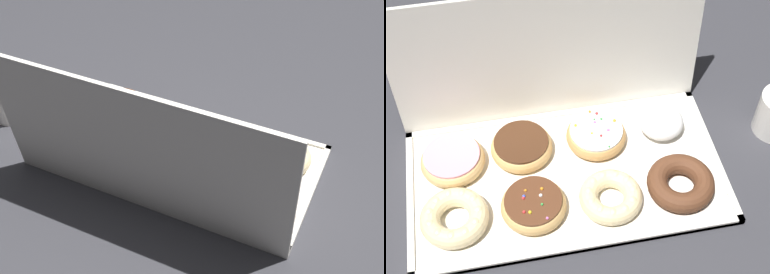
# 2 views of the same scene
# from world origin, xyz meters

# --- Properties ---
(ground_plane) EXTENTS (3.00, 3.00, 0.00)m
(ground_plane) POSITION_xyz_m (0.00, 0.00, 0.00)
(ground_plane) COLOR #333338
(donut_box) EXTENTS (0.58, 0.31, 0.01)m
(donut_box) POSITION_xyz_m (0.00, 0.00, 0.01)
(donut_box) COLOR silver
(donut_box) RESTS_ON ground
(box_lid_open) EXTENTS (0.58, 0.04, 0.29)m
(box_lid_open) POSITION_xyz_m (0.00, 0.17, 0.14)
(box_lid_open) COLOR silver
(box_lid_open) RESTS_ON ground
(cruller_donut_0) EXTENTS (0.12, 0.12, 0.04)m
(cruller_donut_0) POSITION_xyz_m (-0.21, -0.06, 0.03)
(cruller_donut_0) COLOR beige
(cruller_donut_0) RESTS_ON donut_box
(sprinkle_donut_1) EXTENTS (0.12, 0.12, 0.04)m
(sprinkle_donut_1) POSITION_xyz_m (-0.07, -0.06, 0.03)
(sprinkle_donut_1) COLOR tan
(sprinkle_donut_1) RESTS_ON donut_box
(cruller_donut_2) EXTENTS (0.11, 0.11, 0.04)m
(cruller_donut_2) POSITION_xyz_m (0.07, -0.07, 0.03)
(cruller_donut_2) COLOR beige
(cruller_donut_2) RESTS_ON donut_box
(chocolate_cake_ring_donut_3) EXTENTS (0.12, 0.12, 0.04)m
(chocolate_cake_ring_donut_3) POSITION_xyz_m (0.20, -0.07, 0.03)
(chocolate_cake_ring_donut_3) COLOR #59331E
(chocolate_cake_ring_donut_3) RESTS_ON donut_box
(pink_frosted_donut_4) EXTENTS (0.12, 0.12, 0.04)m
(pink_frosted_donut_4) POSITION_xyz_m (-0.20, 0.06, 0.03)
(pink_frosted_donut_4) COLOR #E5B770
(pink_frosted_donut_4) RESTS_ON donut_box
(chocolate_frosted_donut_5) EXTENTS (0.12, 0.12, 0.04)m
(chocolate_frosted_donut_5) POSITION_xyz_m (-0.07, 0.07, 0.03)
(chocolate_frosted_donut_5) COLOR tan
(chocolate_frosted_donut_5) RESTS_ON donut_box
(sprinkle_donut_6) EXTENTS (0.12, 0.12, 0.04)m
(sprinkle_donut_6) POSITION_xyz_m (0.07, 0.07, 0.03)
(sprinkle_donut_6) COLOR tan
(sprinkle_donut_6) RESTS_ON donut_box
(powdered_filled_donut_7) EXTENTS (0.09, 0.09, 0.05)m
(powdered_filled_donut_7) POSITION_xyz_m (0.20, 0.07, 0.03)
(powdered_filled_donut_7) COLOR white
(powdered_filled_donut_7) RESTS_ON donut_box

